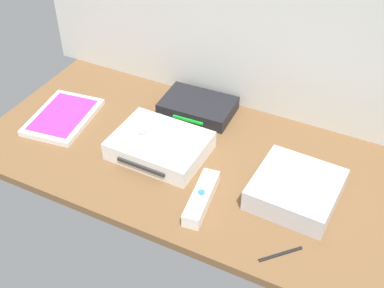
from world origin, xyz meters
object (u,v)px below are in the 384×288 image
at_px(mini_computer, 296,189).
at_px(remote_classic_pad, 160,140).
at_px(game_case, 63,117).
at_px(remote_wand, 201,198).
at_px(network_router, 198,107).
at_px(stylus_pen, 281,253).
at_px(game_console, 160,146).

height_order(mini_computer, remote_classic_pad, remote_classic_pad).
relative_size(game_case, remote_wand, 1.36).
distance_m(game_case, remote_classic_pad, 0.29).
height_order(network_router, stylus_pen, network_router).
height_order(mini_computer, stylus_pen, mini_computer).
distance_m(game_case, stylus_pen, 0.65).
distance_m(mini_computer, remote_wand, 0.20).
bearing_deg(stylus_pen, remote_classic_pad, 157.60).
bearing_deg(remote_wand, remote_classic_pad, 141.35).
height_order(network_router, remote_classic_pad, remote_classic_pad).
distance_m(mini_computer, network_router, 0.36).
bearing_deg(network_router, remote_classic_pad, -91.90).
height_order(mini_computer, remote_wand, mini_computer).
bearing_deg(game_console, stylus_pen, -22.98).
bearing_deg(game_case, remote_wand, -21.03).
height_order(remote_classic_pad, stylus_pen, remote_classic_pad).
distance_m(game_console, remote_classic_pad, 0.04).
xyz_separation_m(game_case, stylus_pen, (0.63, -0.16, -0.00)).
bearing_deg(mini_computer, game_console, 179.97).
xyz_separation_m(mini_computer, remote_wand, (-0.17, -0.10, -0.01)).
distance_m(network_router, remote_classic_pad, 0.20).
xyz_separation_m(game_console, mini_computer, (0.32, -0.00, 0.00)).
relative_size(game_console, stylus_pen, 2.36).
bearing_deg(remote_classic_pad, game_console, 113.50).
relative_size(game_console, remote_wand, 1.40).
xyz_separation_m(remote_classic_pad, stylus_pen, (0.34, -0.14, -0.05)).
bearing_deg(game_console, network_router, 88.52).
distance_m(game_case, remote_wand, 0.45).
bearing_deg(remote_classic_pad, mini_computer, -7.17).
height_order(game_console, network_router, game_console).
height_order(game_case, remote_classic_pad, remote_classic_pad).
bearing_deg(game_console, remote_classic_pad, -55.77).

